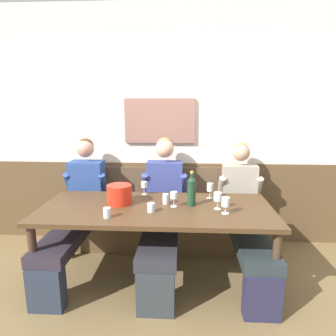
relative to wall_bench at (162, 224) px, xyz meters
name	(u,v)px	position (x,y,z in m)	size (l,w,h in m)	color
ground_plane	(156,288)	(0.00, -0.83, -0.29)	(6.80, 6.80, 0.02)	brown
room_wall_back	(163,128)	(0.00, 0.26, 1.12)	(6.80, 0.12, 2.80)	silver
wood_wainscot_panel	(163,202)	(0.00, 0.21, 0.21)	(6.80, 0.03, 0.98)	brown
wall_bench	(162,224)	(0.00, 0.00, 0.00)	(2.43, 0.42, 0.94)	brown
dining_table	(156,215)	(0.00, -0.71, 0.40)	(2.13, 0.91, 0.76)	#47311C
person_center_right_seat	(77,205)	(-0.87, -0.37, 0.35)	(0.48, 1.34, 1.31)	#242D3E
person_center_left_seat	(162,207)	(0.03, -0.39, 0.35)	(0.51, 1.33, 1.32)	#2C3239
person_right_seat	(246,213)	(0.88, -0.41, 0.32)	(0.49, 1.33, 1.27)	#24233F
ice_bucket	(119,194)	(-0.36, -0.64, 0.57)	(0.23, 0.23, 0.18)	red
wine_bottle_clear_water	(192,191)	(0.33, -0.66, 0.62)	(0.08, 0.08, 0.33)	#1A3A25
wine_glass_left_end	(210,188)	(0.51, -0.44, 0.59)	(0.06, 0.06, 0.16)	silver
wine_glass_mid_right	(226,203)	(0.61, -0.85, 0.57)	(0.07, 0.07, 0.15)	silver
wine_glass_center_front	(174,196)	(0.16, -0.70, 0.58)	(0.06, 0.06, 0.14)	silver
wine_glass_mid_left	(218,197)	(0.56, -0.74, 0.59)	(0.07, 0.07, 0.16)	silver
wine_glass_by_bottle	(144,185)	(-0.16, -0.35, 0.58)	(0.06, 0.06, 0.14)	silver
water_tumbler_left	(166,199)	(0.08, -0.63, 0.52)	(0.06, 0.06, 0.10)	silver
water_tumbler_right	(107,213)	(-0.38, -1.00, 0.52)	(0.06, 0.06, 0.09)	silver
water_tumbler_center	(151,207)	(-0.03, -0.85, 0.52)	(0.07, 0.07, 0.08)	silver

